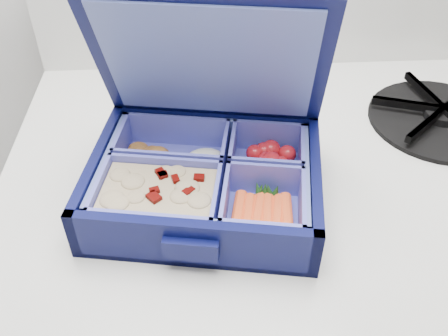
{
  "coord_description": "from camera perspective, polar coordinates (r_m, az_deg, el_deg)",
  "views": [
    {
      "loc": [
        -0.09,
        1.32,
        1.2
      ],
      "look_at": [
        -0.07,
        1.67,
        0.89
      ],
      "focal_mm": 40.0,
      "sensor_mm": 36.0,
      "label": 1
    }
  ],
  "objects": [
    {
      "name": "bento_box",
      "position": [
        0.47,
        -2.17,
        -1.45
      ],
      "size": [
        0.24,
        0.2,
        0.05
      ],
      "primitive_type": null,
      "rotation": [
        0.0,
        0.0,
        -0.16
      ],
      "color": "#070A37",
      "rests_on": "stove"
    },
    {
      "name": "burner_grate",
      "position": [
        0.63,
        23.69,
        5.77
      ],
      "size": [
        0.21,
        0.21,
        0.02
      ],
      "primitive_type": "cylinder",
      "rotation": [
        0.0,
        0.0,
        -0.32
      ],
      "color": "black",
      "rests_on": "stove"
    },
    {
      "name": "burner_grate_rear",
      "position": [
        0.66,
        -4.89,
        10.5
      ],
      "size": [
        0.16,
        0.16,
        0.02
      ],
      "primitive_type": "cylinder",
      "rotation": [
        0.0,
        0.0,
        0.09
      ],
      "color": "black",
      "rests_on": "stove"
    },
    {
      "name": "fork",
      "position": [
        0.59,
        2.19,
        5.51
      ],
      "size": [
        0.09,
        0.17,
        0.01
      ],
      "primitive_type": null,
      "rotation": [
        0.0,
        0.0,
        -0.37
      ],
      "color": "silver",
      "rests_on": "stove"
    }
  ]
}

